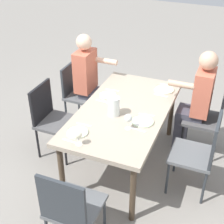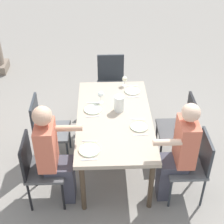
% 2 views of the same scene
% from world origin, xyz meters
% --- Properties ---
extents(ground_plane, '(16.00, 16.00, 0.00)m').
position_xyz_m(ground_plane, '(0.00, 0.00, 0.00)').
color(ground_plane, gray).
extents(dining_table, '(1.71, 0.93, 0.76)m').
position_xyz_m(dining_table, '(0.00, 0.00, 0.69)').
color(dining_table, tan).
rests_on(dining_table, ground).
extents(chair_west_north, '(0.44, 0.44, 0.90)m').
position_xyz_m(chair_west_north, '(-0.59, 0.88, 0.53)').
color(chair_west_north, '#4F4F50').
rests_on(chair_west_north, ground).
extents(chair_west_south, '(0.44, 0.44, 0.88)m').
position_xyz_m(chair_west_south, '(-0.59, -0.88, 0.52)').
color(chair_west_south, '#5B5E61').
rests_on(chair_west_south, ground).
extents(chair_mid_north, '(0.44, 0.44, 0.94)m').
position_xyz_m(chair_mid_north, '(0.12, 0.89, 0.53)').
color(chair_mid_north, '#5B5E61').
rests_on(chair_mid_north, ground).
extents(chair_mid_south, '(0.44, 0.44, 0.91)m').
position_xyz_m(chair_mid_south, '(0.12, -0.89, 0.52)').
color(chair_mid_south, '#4F4F50').
rests_on(chair_mid_south, ground).
extents(chair_head_east, '(0.44, 0.44, 0.92)m').
position_xyz_m(chair_head_east, '(1.28, 0.00, 0.53)').
color(chair_head_east, '#5B5E61').
rests_on(chair_head_east, ground).
extents(diner_woman_green, '(0.35, 0.49, 1.33)m').
position_xyz_m(diner_woman_green, '(-0.59, -0.70, 0.71)').
color(diner_woman_green, '#3F3F4C').
rests_on(diner_woman_green, ground).
extents(diner_man_white, '(0.35, 0.49, 1.33)m').
position_xyz_m(diner_man_white, '(-0.59, 0.70, 0.71)').
color(diner_man_white, '#3F3F4C').
rests_on(diner_man_white, ground).
extents(plate_0, '(0.24, 0.24, 0.02)m').
position_xyz_m(plate_0, '(-0.60, 0.30, 0.77)').
color(plate_0, white).
rests_on(plate_0, dining_table).
extents(fork_0, '(0.03, 0.17, 0.01)m').
position_xyz_m(fork_0, '(-0.75, 0.30, 0.76)').
color(fork_0, silver).
rests_on(fork_0, dining_table).
extents(spoon_0, '(0.03, 0.17, 0.01)m').
position_xyz_m(spoon_0, '(-0.45, 0.30, 0.76)').
color(spoon_0, silver).
rests_on(spoon_0, dining_table).
extents(plate_1, '(0.22, 0.22, 0.02)m').
position_xyz_m(plate_1, '(-0.22, -0.29, 0.77)').
color(plate_1, white).
rests_on(plate_1, dining_table).
extents(fork_1, '(0.03, 0.17, 0.01)m').
position_xyz_m(fork_1, '(-0.37, -0.29, 0.76)').
color(fork_1, silver).
rests_on(fork_1, dining_table).
extents(spoon_1, '(0.03, 0.17, 0.01)m').
position_xyz_m(spoon_1, '(-0.07, -0.29, 0.76)').
color(spoon_1, silver).
rests_on(spoon_1, dining_table).
extents(plate_2, '(0.24, 0.24, 0.02)m').
position_xyz_m(plate_2, '(0.16, 0.26, 0.77)').
color(plate_2, white).
rests_on(plate_2, dining_table).
extents(wine_glass_2, '(0.08, 0.08, 0.17)m').
position_xyz_m(wine_glass_2, '(0.33, 0.16, 0.88)').
color(wine_glass_2, white).
rests_on(wine_glass_2, dining_table).
extents(fork_2, '(0.03, 0.17, 0.01)m').
position_xyz_m(fork_2, '(0.01, 0.26, 0.76)').
color(fork_2, silver).
rests_on(fork_2, dining_table).
extents(spoon_2, '(0.04, 0.17, 0.01)m').
position_xyz_m(spoon_2, '(0.31, 0.26, 0.76)').
color(spoon_2, silver).
rests_on(spoon_2, dining_table).
extents(plate_3, '(0.22, 0.22, 0.02)m').
position_xyz_m(plate_3, '(0.59, -0.28, 0.77)').
color(plate_3, white).
rests_on(plate_3, dining_table).
extents(wine_glass_3, '(0.07, 0.07, 0.15)m').
position_xyz_m(wine_glass_3, '(0.75, -0.18, 0.86)').
color(wine_glass_3, white).
rests_on(wine_glass_3, dining_table).
extents(fork_3, '(0.02, 0.17, 0.01)m').
position_xyz_m(fork_3, '(0.44, -0.28, 0.76)').
color(fork_3, silver).
rests_on(fork_3, dining_table).
extents(spoon_3, '(0.02, 0.17, 0.01)m').
position_xyz_m(spoon_3, '(0.74, -0.28, 0.76)').
color(spoon_3, silver).
rests_on(spoon_3, dining_table).
extents(water_pitcher, '(0.13, 0.13, 0.21)m').
position_xyz_m(water_pitcher, '(0.14, -0.07, 0.85)').
color(water_pitcher, white).
rests_on(water_pitcher, dining_table).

